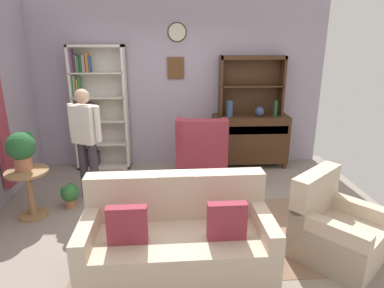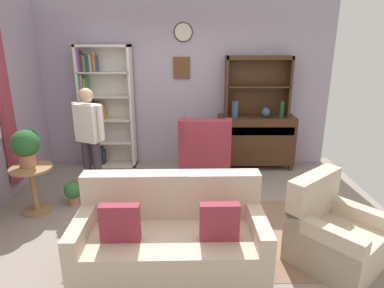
{
  "view_description": "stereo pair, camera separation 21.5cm",
  "coord_description": "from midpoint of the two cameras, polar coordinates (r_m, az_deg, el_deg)",
  "views": [
    {
      "loc": [
        -0.11,
        -3.68,
        2.19
      ],
      "look_at": [
        0.1,
        0.2,
        0.95
      ],
      "focal_mm": 31.03,
      "sensor_mm": 36.0,
      "label": 1
    },
    {
      "loc": [
        0.1,
        -3.69,
        2.19
      ],
      "look_at": [
        0.1,
        0.2,
        0.95
      ],
      "focal_mm": 31.03,
      "sensor_mm": 36.0,
      "label": 2
    }
  ],
  "objects": [
    {
      "name": "person_reading",
      "position": [
        4.81,
        -15.97,
        1.51
      ],
      "size": [
        0.5,
        0.33,
        1.56
      ],
      "color": "#38333D",
      "rests_on": "ground_plane"
    },
    {
      "name": "book_stack",
      "position": [
        3.87,
        2.51,
        -9.03
      ],
      "size": [
        0.19,
        0.13,
        0.05
      ],
      "color": "#337247",
      "rests_on": "coffee_table"
    },
    {
      "name": "potted_plant_small",
      "position": [
        4.84,
        -18.55,
        -7.67
      ],
      "size": [
        0.24,
        0.24,
        0.33
      ],
      "color": "#AD6B4C",
      "rests_on": "ground_plane"
    },
    {
      "name": "couch_floral",
      "position": [
        3.38,
        -1.69,
        -16.01
      ],
      "size": [
        1.82,
        0.89,
        0.9
      ],
      "color": "beige",
      "rests_on": "ground_plane"
    },
    {
      "name": "coffee_table",
      "position": [
        3.98,
        1.24,
        -9.75
      ],
      "size": [
        0.8,
        0.5,
        0.42
      ],
      "color": "#422816",
      "rests_on": "ground_plane"
    },
    {
      "name": "armchair_floral",
      "position": [
        3.8,
        24.61,
        -14.12
      ],
      "size": [
        1.08,
        1.08,
        0.88
      ],
      "color": "beige",
      "rests_on": "ground_plane"
    },
    {
      "name": "sideboard",
      "position": [
        5.92,
        11.91,
        0.79
      ],
      "size": [
        1.3,
        0.45,
        0.92
      ],
      "color": "#422816",
      "rests_on": "ground_plane"
    },
    {
      "name": "vase_round",
      "position": [
        5.76,
        13.62,
        5.32
      ],
      "size": [
        0.15,
        0.15,
        0.17
      ],
      "primitive_type": "ellipsoid",
      "color": "#33476B",
      "rests_on": "sideboard"
    },
    {
      "name": "potted_plant_large",
      "position": [
        4.62,
        -25.47,
        -0.21
      ],
      "size": [
        0.35,
        0.35,
        0.48
      ],
      "color": "#AD6B4C",
      "rests_on": "plant_stand"
    },
    {
      "name": "area_rug",
      "position": [
        4.03,
        3.05,
        -15.15
      ],
      "size": [
        2.67,
        1.66,
        0.01
      ],
      "primitive_type": "cube",
      "color": "#846651",
      "rests_on": "ground_plane"
    },
    {
      "name": "wingback_chair",
      "position": [
        5.26,
        3.5,
        -2.45
      ],
      "size": [
        0.85,
        0.87,
        1.05
      ],
      "color": "maroon",
      "rests_on": "ground_plane"
    },
    {
      "name": "vase_tall",
      "position": [
        5.64,
        8.52,
        5.93
      ],
      "size": [
        0.11,
        0.11,
        0.28
      ],
      "primitive_type": "cylinder",
      "color": "#33476B",
      "rests_on": "sideboard"
    },
    {
      "name": "bookshelf",
      "position": [
        5.93,
        -14.1,
        5.74
      ],
      "size": [
        0.9,
        0.3,
        2.1
      ],
      "color": "silver",
      "rests_on": "ground_plane"
    },
    {
      "name": "plant_stand",
      "position": [
        4.73,
        -24.42,
        -6.37
      ],
      "size": [
        0.52,
        0.52,
        0.63
      ],
      "color": "#997047",
      "rests_on": "ground_plane"
    },
    {
      "name": "ground_plane",
      "position": [
        4.29,
        0.1,
        -13.15
      ],
      "size": [
        5.4,
        4.6,
        0.02
      ],
      "primitive_type": "cube",
      "color": "gray"
    },
    {
      "name": "sideboard_hutch",
      "position": [
        5.82,
        12.35,
        11.06
      ],
      "size": [
        1.1,
        0.26,
        1.0
      ],
      "color": "#422816",
      "rests_on": "sideboard"
    },
    {
      "name": "wall_back",
      "position": [
        5.87,
        0.08,
        10.0
      ],
      "size": [
        5.0,
        0.09,
        2.8
      ],
      "color": "#A399AD",
      "rests_on": "ground_plane"
    },
    {
      "name": "bottle_wine",
      "position": [
        5.8,
        16.22,
        5.72
      ],
      "size": [
        0.07,
        0.07,
        0.28
      ],
      "primitive_type": "cylinder",
      "color": "#194223",
      "rests_on": "sideboard"
    }
  ]
}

